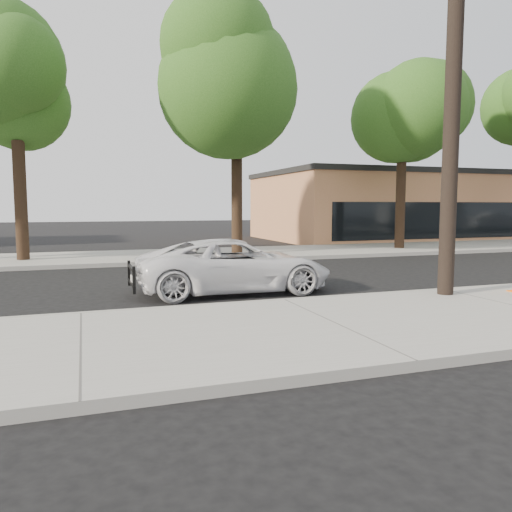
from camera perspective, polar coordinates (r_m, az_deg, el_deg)
name	(u,v)px	position (r m, az deg, el deg)	size (l,w,h in m)	color
ground	(252,290)	(12.41, -0.49, -3.94)	(120.00, 120.00, 0.00)	black
near_sidewalk	(334,327)	(8.52, 8.89, -7.98)	(90.00, 4.40, 0.15)	gray
far_sidewalk	(185,255)	(20.57, -8.09, 0.06)	(90.00, 5.00, 0.15)	gray
curb_near	(284,303)	(10.46, 3.20, -5.35)	(90.00, 0.12, 0.16)	#9E9B93
building_main	(406,207)	(34.03, 16.74, 5.34)	(18.00, 10.00, 4.00)	#BA7A4D
utility_pole	(453,82)	(11.93, 21.61, 17.99)	(1.40, 0.34, 9.00)	black
tree_b	(21,89)	(20.16, -25.28, 16.83)	(4.34, 4.20, 8.45)	black
tree_c	(243,83)	(20.75, -1.52, 19.17)	(4.96, 4.80, 9.55)	black
tree_d	(409,111)	(24.48, 17.05, 15.55)	(4.50, 4.35, 8.75)	black
police_cruiser	(235,266)	(12.05, -2.45, -1.11)	(2.15, 4.67, 1.30)	white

